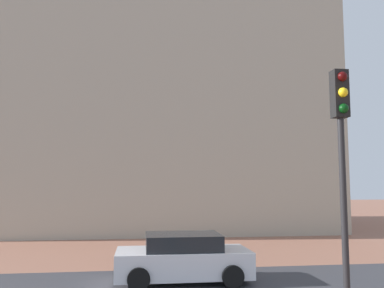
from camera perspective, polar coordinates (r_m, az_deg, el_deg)
ground_plane at (r=13.52m, az=-0.23°, el=-18.37°), size 120.00×120.00×0.00m
landmark_building at (r=29.99m, az=-5.53°, el=11.57°), size 22.61×13.49×40.64m
car_white at (r=12.68m, az=-1.31°, el=-16.02°), size 4.05×2.11×1.43m
traffic_light_pole at (r=7.84m, az=20.70°, el=-1.16°), size 0.28×0.34×5.08m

